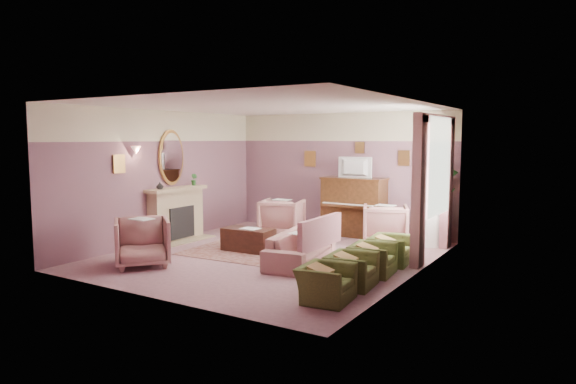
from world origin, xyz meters
The scene contains 48 objects.
floor centered at (0.00, 0.00, 0.00)m, with size 5.50×6.00×0.01m, color gray.
ceiling centered at (0.00, 0.00, 2.80)m, with size 5.50×6.00×0.01m, color white.
wall_back centered at (0.00, 3.00, 1.40)m, with size 5.50×0.02×2.80m, color #644A5E.
wall_front centered at (0.00, -3.00, 1.40)m, with size 5.50×0.02×2.80m, color #644A5E.
wall_left centered at (-2.75, 0.00, 1.40)m, with size 0.02×6.00×2.80m, color #644A5E.
wall_right centered at (2.75, 0.00, 1.40)m, with size 0.02×6.00×2.80m, color #644A5E.
picture_rail_band centered at (0.00, 2.99, 2.47)m, with size 5.50×0.01×0.65m, color beige.
stripe_panel centered at (2.73, 1.30, 1.07)m, with size 0.01×3.00×2.15m, color #A7AE95.
fireplace_surround centered at (-2.59, 0.20, 0.55)m, with size 0.30×1.40×1.10m, color tan.
fireplace_inset centered at (-2.49, 0.20, 0.40)m, with size 0.18×0.72×0.68m, color black.
fire_ember centered at (-2.45, 0.20, 0.22)m, with size 0.06×0.54×0.10m, color red.
mantel_shelf centered at (-2.56, 0.20, 1.12)m, with size 0.40×1.55×0.07m, color tan.
hearth centered at (-2.39, 0.20, 0.01)m, with size 0.55×1.50×0.02m, color tan.
mirror_frame centered at (-2.70, 0.20, 1.80)m, with size 0.04×0.72×1.20m, color #AE7E3C.
mirror_glass centered at (-2.67, 0.20, 1.80)m, with size 0.01×0.60×1.06m, color white.
sconce_shade centered at (-2.62, -0.85, 1.98)m, with size 0.20×0.20×0.16m, color #E9A890.
piano centered at (0.50, 2.68, 0.65)m, with size 1.40×0.60×1.30m, color #432612.
piano_keyshelf centered at (0.50, 2.33, 0.72)m, with size 1.30×0.12×0.06m, color #432612.
piano_keys centered at (0.50, 2.33, 0.76)m, with size 1.20×0.08×0.02m, color silver.
piano_top centered at (0.50, 2.68, 1.31)m, with size 1.45×0.65×0.04m, color #432612.
television centered at (0.50, 2.63, 1.60)m, with size 0.80×0.12×0.48m, color black.
print_back_left centered at (-0.80, 2.96, 1.72)m, with size 0.30×0.03×0.38m, color #AE7E3C.
print_back_right centered at (1.55, 2.96, 1.78)m, with size 0.26×0.03×0.34m, color #AE7E3C.
print_back_mid centered at (0.50, 2.96, 2.00)m, with size 0.22×0.03×0.26m, color #AE7E3C.
print_left_wall centered at (-2.71, -1.20, 1.72)m, with size 0.03×0.28×0.36m, color #AE7E3C.
window_blind centered at (2.70, 1.55, 1.70)m, with size 0.03×1.40×1.80m, color white.
curtain_left centered at (2.62, 0.63, 1.30)m, with size 0.16×0.34×2.60m, color #AE6A74.
curtain_right centered at (2.62, 2.47, 1.30)m, with size 0.16×0.34×2.60m, color #AE6A74.
pelmet centered at (2.62, 1.55, 2.56)m, with size 0.16×2.20×0.16m, color #AE6A74.
mantel_plant centered at (-2.55, 0.75, 1.29)m, with size 0.16×0.16×0.28m, color #327B33.
mantel_vase centered at (-2.55, -0.30, 1.23)m, with size 0.16×0.16×0.16m, color beige.
area_rug centered at (-0.47, 0.06, 0.01)m, with size 2.50×1.80×0.01m, color #885850.
coffee_table centered at (-0.60, 0.12, 0.23)m, with size 1.00×0.50×0.45m, color #341A11.
table_paper centered at (-0.55, 0.12, 0.46)m, with size 0.35×0.28×0.01m, color silver.
sofa centered at (0.78, -0.21, 0.38)m, with size 0.63×1.88×0.76m, color #AB776F.
sofa_throw centered at (1.18, -0.21, 0.60)m, with size 0.09×1.42×0.52m, color #AE6A74.
floral_armchair_left centered at (-0.88, 1.81, 0.47)m, with size 0.89×0.89×0.93m, color #AB776F.
floral_armchair_right centered at (1.47, 2.11, 0.47)m, with size 0.89×0.89×0.93m, color #AB776F.
floral_armchair_front centered at (-1.47, -1.80, 0.47)m, with size 0.89×0.89×0.93m, color #AB776F.
olive_chair_a centered at (2.14, -1.86, 0.33)m, with size 0.54×0.77×0.66m, color #4D5B27.
olive_chair_b centered at (2.14, -1.04, 0.33)m, with size 0.54×0.77×0.66m, color #4D5B27.
olive_chair_c centered at (2.14, -0.22, 0.33)m, with size 0.54×0.77×0.66m, color #4D5B27.
olive_chair_d centered at (2.14, 0.60, 0.33)m, with size 0.54×0.77×0.66m, color #4D5B27.
side_table centered at (2.28, 2.49, 0.35)m, with size 0.52×0.52×0.70m, color white.
side_plant_big centered at (2.28, 2.49, 0.87)m, with size 0.30×0.30×0.34m, color #327B33.
side_plant_small centered at (2.40, 2.39, 0.84)m, with size 0.16×0.16×0.28m, color #327B33.
palm_pot centered at (2.40, 2.62, 0.17)m, with size 0.34×0.34×0.34m, color #AA6B42.
palm_plant centered at (2.40, 2.62, 1.06)m, with size 0.76×0.76×1.44m, color #327B33.
Camera 1 is at (5.26, -7.93, 2.21)m, focal length 32.00 mm.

